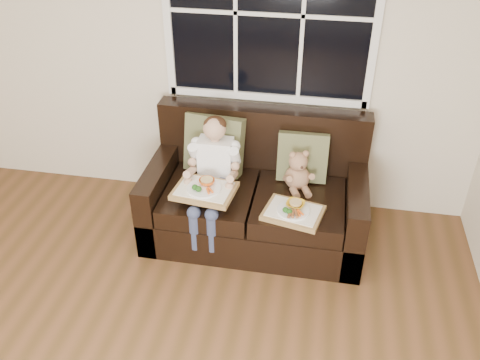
% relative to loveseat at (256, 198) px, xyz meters
% --- Properties ---
extents(room_walls, '(4.52, 5.02, 2.71)m').
position_rel_loveseat_xyz_m(room_walls, '(-0.53, -2.02, 1.28)').
color(room_walls, beige).
rests_on(room_walls, ground).
extents(window_back, '(1.62, 0.04, 1.37)m').
position_rel_loveseat_xyz_m(window_back, '(0.00, 0.46, 1.34)').
color(window_back, black).
rests_on(window_back, room_walls).
extents(loveseat, '(1.70, 0.92, 0.96)m').
position_rel_loveseat_xyz_m(loveseat, '(0.00, 0.00, 0.00)').
color(loveseat, black).
rests_on(loveseat, ground).
extents(pillow_left, '(0.50, 0.29, 0.49)m').
position_rel_loveseat_xyz_m(pillow_left, '(-0.37, 0.15, 0.38)').
color(pillow_left, '#5A5F3B').
rests_on(pillow_left, loveseat).
extents(pillow_right, '(0.40, 0.19, 0.40)m').
position_rel_loveseat_xyz_m(pillow_right, '(0.34, 0.15, 0.34)').
color(pillow_right, '#5A5F3B').
rests_on(pillow_right, loveseat).
extents(child, '(0.38, 0.60, 0.87)m').
position_rel_loveseat_xyz_m(child, '(-0.32, -0.12, 0.34)').
color(child, white).
rests_on(child, loveseat).
extents(teddy_bear, '(0.24, 0.29, 0.34)m').
position_rel_loveseat_xyz_m(teddy_bear, '(0.31, 0.00, 0.28)').
color(teddy_bear, tan).
rests_on(teddy_bear, loveseat).
extents(tray_left, '(0.48, 0.39, 0.10)m').
position_rel_loveseat_xyz_m(tray_left, '(-0.34, -0.32, 0.27)').
color(tray_left, '#A37A49').
rests_on(tray_left, child).
extents(tray_right, '(0.47, 0.40, 0.09)m').
position_rel_loveseat_xyz_m(tray_right, '(0.32, -0.35, 0.17)').
color(tray_right, '#A37A49').
rests_on(tray_right, loveseat).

